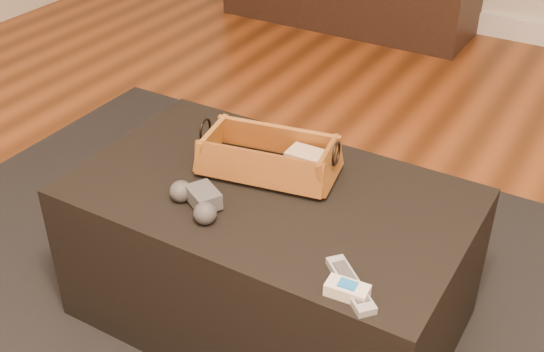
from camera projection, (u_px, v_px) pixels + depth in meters
The scene contains 9 objects.
baseboard at pixel (494, 25), 3.72m from camera, with size 5.00×0.04×0.12m, color white.
area_rug at pixel (260, 324), 1.91m from camera, with size 2.60×2.00×0.01m, color black.
ottoman at pixel (269, 255), 1.82m from camera, with size 1.00×0.60×0.42m, color black.
tv_remote at pixel (261, 166), 1.76m from camera, with size 0.19×0.04×0.02m, color black.
cloth_bundle at pixel (307, 161), 1.75m from camera, with size 0.10×0.07×0.05m, color tan.
wicker_basket at pixel (269, 158), 1.76m from camera, with size 0.38×0.25×0.13m.
game_controller at pixel (197, 200), 1.63m from camera, with size 0.18×0.13×0.05m.
silver_remote at pixel (350, 284), 1.40m from camera, with size 0.16×0.15×0.02m.
cream_gadget at pixel (347, 290), 1.38m from camera, with size 0.09×0.05×0.03m.
Camera 1 is at (0.77, -0.96, 1.39)m, focal length 45.00 mm.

